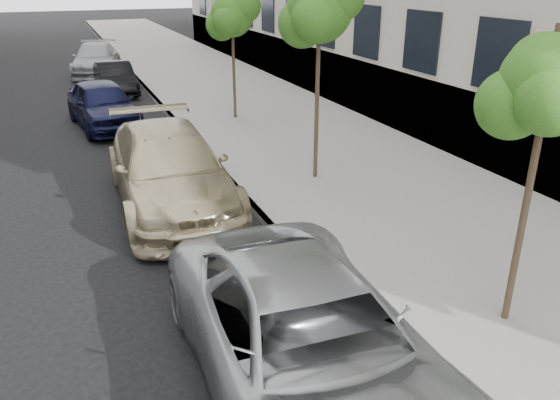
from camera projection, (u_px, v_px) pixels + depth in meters
sidewalk at (199, 74)px, 27.69m from camera, size 6.40×72.00×0.14m
curb at (136, 78)px, 26.60m from camera, size 0.15×72.00×0.14m
tree_near at (551, 83)px, 6.73m from camera, size 1.59×1.39×4.24m
tree_mid at (320, 9)px, 12.09m from camera, size 1.80×1.60×4.83m
tree_far at (233, 15)px, 17.86m from camera, size 1.74×1.54×4.26m
minivan at (309, 343)px, 6.47m from camera, size 2.81×5.72×1.56m
suv at (170, 169)px, 12.01m from camera, size 2.56×5.91×1.70m
sedan_blue at (103, 104)px, 18.18m from camera, size 2.39×4.74×1.55m
sedan_black at (115, 78)px, 23.34m from camera, size 1.54×4.03×1.31m
sedan_rear at (96, 59)px, 27.63m from camera, size 2.99×5.52×1.52m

